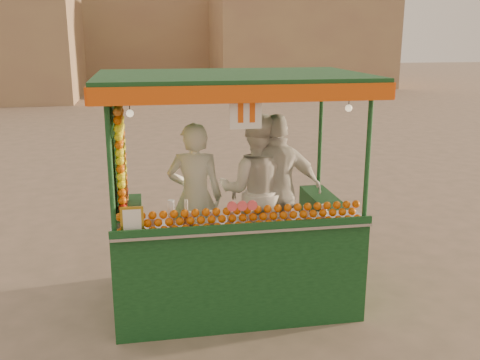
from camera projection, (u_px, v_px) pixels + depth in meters
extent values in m
plane|color=#6F604F|center=(277.00, 298.00, 5.84)|extent=(90.00, 90.00, 0.00)
cube|color=#A0875B|center=(298.00, 38.00, 29.19)|extent=(9.00, 6.00, 5.00)
cube|color=#A0875B|center=(128.00, 20.00, 33.12)|extent=(14.00, 7.00, 7.00)
cube|color=#0F3817|center=(232.00, 285.00, 5.83)|extent=(2.38, 1.47, 0.28)
cylinder|color=black|center=(154.00, 289.00, 5.68)|extent=(0.33, 0.09, 0.33)
cylinder|color=black|center=(307.00, 277.00, 5.96)|extent=(0.33, 0.09, 0.33)
cube|color=#0F3817|center=(242.00, 264.00, 5.13)|extent=(2.38, 0.28, 0.73)
cube|color=#0F3817|center=(129.00, 244.00, 5.61)|extent=(0.28, 1.19, 0.73)
cube|color=#0F3817|center=(326.00, 232.00, 5.96)|extent=(0.28, 1.19, 0.73)
cube|color=#B2B2B7|center=(242.00, 225.00, 5.06)|extent=(2.38, 0.42, 0.03)
cylinder|color=#0F3817|center=(110.00, 167.00, 4.59)|extent=(0.05, 0.05, 1.28)
cylinder|color=#0F3817|center=(368.00, 157.00, 4.98)|extent=(0.05, 0.05, 1.28)
cylinder|color=#0F3817|center=(117.00, 138.00, 5.90)|extent=(0.05, 0.05, 1.28)
cylinder|color=#0F3817|center=(320.00, 131.00, 6.28)|extent=(0.05, 0.05, 1.28)
cube|color=#0F3817|center=(231.00, 77.00, 5.26)|extent=(2.57, 1.65, 0.07)
cube|color=#DB4F0C|center=(247.00, 94.00, 4.49)|extent=(2.57, 0.04, 0.15)
cube|color=#DB4F0C|center=(220.00, 78.00, 6.06)|extent=(2.57, 0.04, 0.15)
cube|color=#DB4F0C|center=(95.00, 87.00, 5.06)|extent=(0.04, 1.65, 0.15)
cube|color=#DB4F0C|center=(357.00, 83.00, 5.50)|extent=(0.04, 1.65, 0.15)
cylinder|color=#F84B51|center=(242.00, 206.00, 4.88)|extent=(0.09, 0.02, 0.09)
cube|color=#B58D22|center=(132.00, 221.00, 4.74)|extent=(0.20, 0.02, 0.26)
cube|color=white|center=(246.00, 113.00, 4.61)|extent=(0.28, 0.01, 0.28)
sphere|color=#FFE5B2|center=(130.00, 113.00, 4.57)|extent=(0.06, 0.06, 0.06)
sphere|color=#FFE5B2|center=(349.00, 108.00, 4.89)|extent=(0.06, 0.06, 0.06)
imported|color=white|center=(195.00, 197.00, 5.75)|extent=(0.64, 0.49, 1.59)
imported|color=white|center=(256.00, 191.00, 5.86)|extent=(0.93, 0.80, 1.66)
imported|color=silver|center=(277.00, 191.00, 5.84)|extent=(0.98, 0.43, 1.66)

